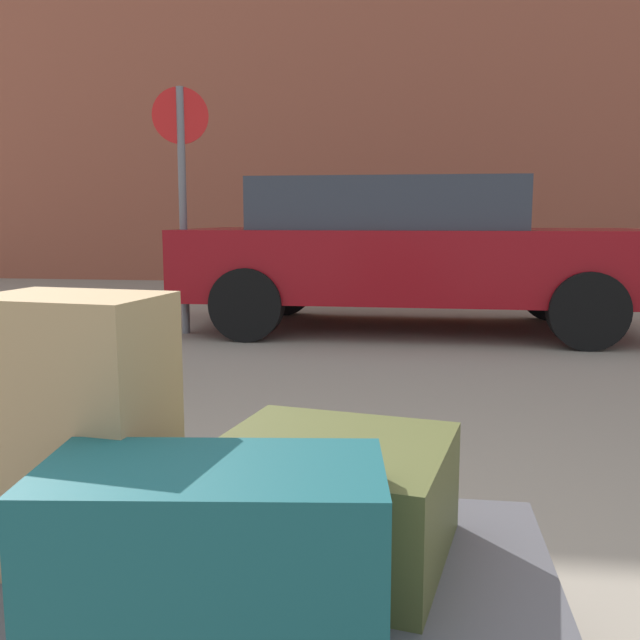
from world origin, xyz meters
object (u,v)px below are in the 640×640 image
no_parking_sign (182,183)px  suitcase_olive_center (331,499)px  luggage_cart (239,598)px  suitcase_tan_rear_right (77,432)px  parked_car (407,250)px  duffel_bag_teal_front_right (213,558)px

no_parking_sign → suitcase_olive_center: bearing=-67.6°
luggage_cart → suitcase_tan_rear_right: 0.49m
luggage_cart → parked_car: 5.41m
suitcase_tan_rear_right → parked_car: bearing=91.3°
suitcase_olive_center → duffel_bag_teal_front_right: 0.39m
luggage_cart → suitcase_olive_center: size_ratio=2.69×
luggage_cart → parked_car: size_ratio=0.30×
no_parking_sign → suitcase_tan_rear_right: bearing=-73.4°
luggage_cart → no_parking_sign: size_ratio=0.59×
suitcase_olive_center → parked_car: parked_car is taller
luggage_cart → no_parking_sign: bearing=110.2°
duffel_bag_teal_front_right → luggage_cart: bearing=89.1°
suitcase_olive_center → no_parking_sign: no_parking_sign is taller
luggage_cart → parked_car: parked_car is taller
suitcase_tan_rear_right → parked_car: parked_car is taller
luggage_cart → suitcase_olive_center: (0.18, 0.09, 0.19)m
parked_car → duffel_bag_teal_front_right: bearing=-92.1°
suitcase_olive_center → no_parking_sign: 5.24m
suitcase_tan_rear_right → suitcase_olive_center: size_ratio=1.18×
luggage_cart → duffel_bag_teal_front_right: (0.03, -0.27, 0.23)m
luggage_cart → suitcase_olive_center: bearing=26.1°
suitcase_tan_rear_right → no_parking_sign: (-1.45, 4.87, 0.75)m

